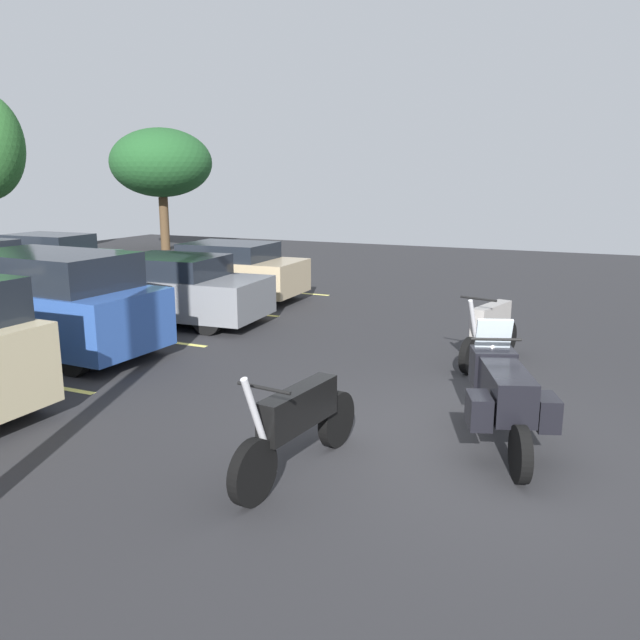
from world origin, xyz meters
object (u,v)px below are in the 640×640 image
(car_blue, at_px, (49,303))
(car_far_green, at_px, (46,256))
(motorcycle_second, at_px, (490,330))
(motorcycle_touring, at_px, (503,392))
(car_tan, at_px, (222,271))
(car_grey, at_px, (165,289))
(motorcycle_third, at_px, (298,424))

(car_blue, height_order, car_far_green, car_blue)
(car_far_green, bearing_deg, motorcycle_second, -105.66)
(motorcycle_touring, xyz_separation_m, car_tan, (6.71, 8.16, 0.08))
(car_blue, distance_m, car_grey, 3.03)
(motorcycle_second, bearing_deg, motorcycle_touring, -168.27)
(motorcycle_touring, distance_m, car_grey, 8.74)
(motorcycle_second, bearing_deg, car_grey, 86.10)
(car_blue, relative_size, car_far_green, 0.88)
(motorcycle_second, bearing_deg, car_far_green, 74.34)
(motorcycle_touring, relative_size, motorcycle_second, 1.07)
(motorcycle_touring, distance_m, car_tan, 10.56)
(motorcycle_third, height_order, car_far_green, car_far_green)
(motorcycle_touring, xyz_separation_m, motorcycle_third, (-1.64, 1.87, -0.10))
(car_blue, bearing_deg, motorcycle_touring, -96.24)
(motorcycle_second, height_order, car_grey, car_grey)
(motorcycle_third, distance_m, car_tan, 10.45)
(motorcycle_touring, relative_size, car_blue, 0.51)
(motorcycle_touring, height_order, car_grey, car_grey)
(motorcycle_touring, bearing_deg, car_far_green, 63.84)
(car_tan, relative_size, car_far_green, 0.90)
(car_grey, bearing_deg, motorcycle_second, -93.90)
(motorcycle_second, relative_size, car_grey, 0.43)
(car_grey, bearing_deg, car_tan, 6.57)
(motorcycle_third, relative_size, car_tan, 0.51)
(car_grey, bearing_deg, motorcycle_touring, -116.42)
(motorcycle_touring, relative_size, motorcycle_third, 0.96)
(motorcycle_third, bearing_deg, car_blue, 67.77)
(motorcycle_second, bearing_deg, car_blue, 109.01)
(motorcycle_third, height_order, car_blue, car_blue)
(car_blue, relative_size, car_grey, 0.91)
(car_blue, bearing_deg, car_far_green, 47.37)
(motorcycle_second, relative_size, car_tan, 0.46)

